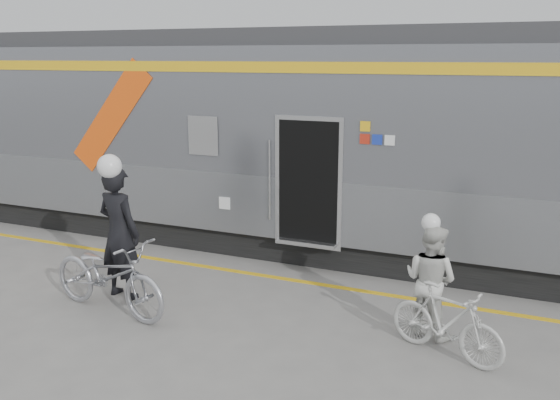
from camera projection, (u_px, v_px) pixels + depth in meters
The scene contains 9 objects.
ground at pixel (199, 328), 8.12m from camera, with size 90.00×90.00×0.00m, color slate.
train at pixel (233, 136), 12.00m from camera, with size 24.00×3.17×4.10m.
safety_strip at pixel (264, 276), 10.04m from camera, with size 24.00×0.12×0.01m, color gold.
man at pixel (119, 233), 8.96m from camera, with size 0.75×0.49×2.05m, color black.
bicycle_left at pixel (108, 275), 8.50m from camera, with size 0.75×2.15×1.13m, color #A4A6AC.
woman at pixel (430, 280), 7.79m from camera, with size 0.74×0.58×1.52m, color silver.
bicycle_right at pixel (446, 322), 7.25m from camera, with size 0.43×1.53×0.92m, color #B8B8B3.
helmet_man at pixel (114, 154), 8.68m from camera, with size 0.36×0.36×0.36m, color white.
helmet_woman at pixel (435, 216), 7.58m from camera, with size 0.24×0.24×0.24m, color white.
Camera 1 is at (3.96, -6.44, 3.63)m, focal length 38.00 mm.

